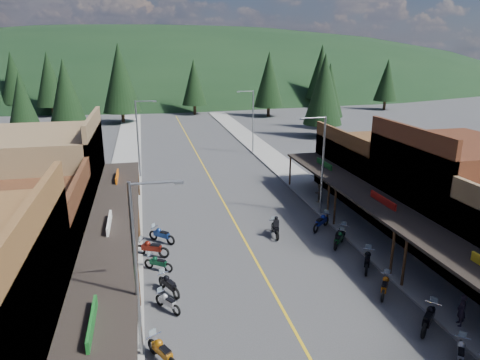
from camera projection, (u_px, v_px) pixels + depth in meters
ground at (262, 272)px, 25.76m from camera, size 220.00×220.00×0.00m
centerline at (210, 178)px, 44.41m from camera, size 0.15×90.00×0.01m
sidewalk_west at (124, 183)px, 42.55m from camera, size 3.40×94.00×0.15m
sidewalk_east at (290, 173)px, 46.22m from camera, size 3.40×94.00×0.15m
shop_west_2 at (16, 244)px, 23.70m from camera, size 10.90×9.00×6.20m
shop_west_3 at (48, 178)px, 32.36m from camera, size 10.90×10.20×8.20m
shop_east_2 at (450, 192)px, 29.22m from camera, size 10.90×9.00×8.20m
shop_east_3 at (376, 169)px, 38.45m from camera, size 10.90×10.20×6.20m
streetlight_0 at (139, 265)px, 17.39m from camera, size 2.16×0.18×8.00m
streetlight_1 at (139, 135)px, 43.50m from camera, size 2.16×0.18×8.00m
streetlight_2 at (321, 162)px, 33.38m from camera, size 2.16×0.18×8.00m
streetlight_3 at (252, 119)px, 53.90m from camera, size 2.16×0.18×8.00m
ridge_hill at (160, 87)px, 151.67m from camera, size 310.00×140.00×60.00m
pine_1 at (49, 79)px, 83.86m from camera, size 5.88×5.88×12.50m
pine_2 at (120, 78)px, 75.40m from camera, size 6.72×6.72×14.00m
pine_3 at (194, 82)px, 86.26m from camera, size 5.04×5.04×11.00m
pine_4 at (269, 79)px, 83.39m from camera, size 5.88×5.88×12.50m
pine_5 at (321, 72)px, 97.74m from camera, size 6.72×6.72×14.00m
pine_6 at (387, 80)px, 93.25m from camera, size 5.04×5.04×11.00m
pine_7 at (13, 78)px, 87.77m from camera, size 5.88×5.88×12.50m
pine_8 at (22, 103)px, 56.67m from camera, size 4.48×4.48×10.00m
pine_9 at (329, 90)px, 70.92m from camera, size 4.93×4.93×10.80m
pine_10 at (65, 90)px, 66.61m from camera, size 5.38×5.38×11.60m
pine_11 at (324, 89)px, 63.31m from camera, size 5.82×5.82×12.40m
bike_west_5 at (162, 351)px, 18.10m from camera, size 1.71×2.27×1.25m
bike_west_6 at (168, 301)px, 21.81m from camera, size 1.60×1.87×1.06m
bike_west_7 at (169, 284)px, 23.33m from camera, size 1.56×2.19×1.20m
bike_west_8 at (158, 262)px, 25.78m from camera, size 1.93×1.59×1.09m
bike_west_9 at (152, 247)px, 27.46m from camera, size 2.41×1.69×1.32m
bike_west_10 at (162, 234)px, 29.52m from camera, size 2.08×2.00×1.24m
bike_east_4 at (461, 352)px, 18.12m from camera, size 1.75×1.91×1.11m
bike_east_5 at (429, 317)px, 20.31m from camera, size 2.23×2.10×1.32m
bike_east_6 at (385, 285)px, 23.19m from camera, size 1.82×2.08×1.19m
bike_east_7 at (367, 260)px, 25.87m from camera, size 1.82×2.33×1.30m
bike_east_8 at (339, 239)px, 28.97m from camera, size 1.83×1.93×1.14m
bike_east_9 at (340, 234)px, 29.56m from camera, size 2.05×2.11×1.26m
bike_east_10 at (321, 221)px, 31.70m from camera, size 2.21×2.02×1.29m
rider_on_bike at (275, 228)px, 30.52m from camera, size 0.88×2.17×1.61m
pedestrian_east_a at (461, 310)px, 20.35m from camera, size 0.58×0.70×1.62m
pedestrian_east_b at (319, 193)px, 36.93m from camera, size 0.88×0.64×1.64m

